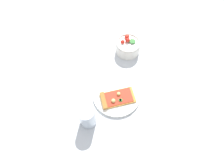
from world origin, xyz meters
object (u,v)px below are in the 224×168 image
plate (117,95)px  pizza_slice_main (115,98)px  salad_bowl (128,46)px  soda_glass (87,117)px

plate → pizza_slice_main: bearing=-159.3°
pizza_slice_main → salad_bowl: salad_bowl is taller
salad_bowl → soda_glass: bearing=-171.4°
pizza_slice_main → salad_bowl: bearing=21.2°
plate → soda_glass: 0.18m
plate → soda_glass: size_ratio=1.85×
plate → salad_bowl: 0.27m
pizza_slice_main → soda_glass: soda_glass is taller
salad_bowl → soda_glass: (-0.42, -0.06, 0.02)m
plate → pizza_slice_main: pizza_slice_main is taller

